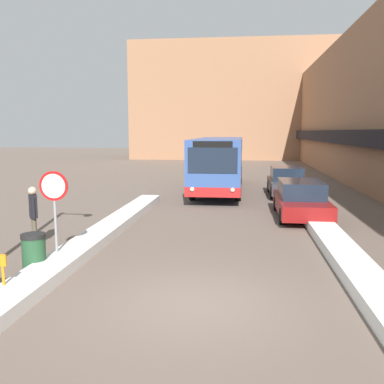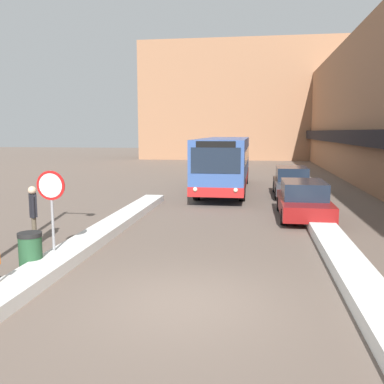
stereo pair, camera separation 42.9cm
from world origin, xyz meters
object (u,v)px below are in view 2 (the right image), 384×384
(parked_car_front, at_px, (303,200))
(stop_sign, at_px, (51,196))
(city_bus, at_px, (225,162))
(parked_car_middle, at_px, (292,182))
(trash_bin, at_px, (30,251))
(pedestrian, at_px, (33,210))

(parked_car_front, distance_m, stop_sign, 9.97)
(city_bus, height_order, parked_car_front, city_bus)
(parked_car_middle, height_order, trash_bin, parked_car_middle)
(city_bus, bearing_deg, parked_car_front, -63.42)
(parked_car_middle, distance_m, trash_bin, 15.39)
(stop_sign, bearing_deg, pedestrian, 131.98)
(parked_car_front, relative_size, stop_sign, 1.93)
(city_bus, relative_size, parked_car_front, 2.45)
(pedestrian, height_order, trash_bin, pedestrian)
(city_bus, distance_m, stop_sign, 14.66)
(city_bus, distance_m, pedestrian, 13.62)
(trash_bin, bearing_deg, parked_car_front, 46.30)
(city_bus, xyz_separation_m, pedestrian, (-4.80, -12.73, -0.59))
(stop_sign, bearing_deg, parked_car_front, 44.45)
(parked_car_middle, bearing_deg, trash_bin, -118.44)
(parked_car_front, bearing_deg, stop_sign, -135.55)
(parked_car_middle, xyz_separation_m, stop_sign, (-7.08, -12.81, 0.99))
(city_bus, distance_m, parked_car_middle, 4.04)
(parked_car_middle, bearing_deg, pedestrian, -126.85)
(pedestrian, xyz_separation_m, trash_bin, (1.13, -2.25, -0.60))
(pedestrian, bearing_deg, city_bus, 129.46)
(parked_car_front, height_order, stop_sign, stop_sign)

